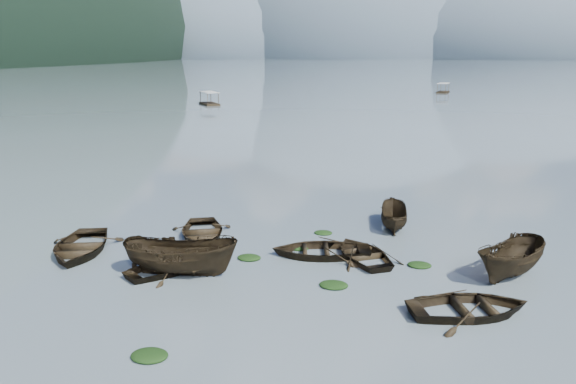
% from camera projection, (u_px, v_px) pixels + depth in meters
% --- Properties ---
extents(ground_plane, '(2400.00, 2400.00, 0.00)m').
position_uv_depth(ground_plane, '(219.00, 333.00, 19.09)').
color(ground_plane, slate).
extents(haze_mtn_a, '(520.00, 520.00, 280.00)m').
position_uv_depth(haze_mtn_a, '(239.00, 57.00, 924.38)').
color(haze_mtn_a, '#475666').
rests_on(haze_mtn_a, ground).
extents(haze_mtn_b, '(520.00, 520.00, 340.00)m').
position_uv_depth(haze_mtn_b, '(360.00, 57.00, 886.49)').
color(haze_mtn_b, '#475666').
rests_on(haze_mtn_b, ground).
extents(haze_mtn_c, '(520.00, 520.00, 260.00)m').
position_uv_depth(haze_mtn_c, '(493.00, 58.00, 848.59)').
color(haze_mtn_c, '#475666').
rests_on(haze_mtn_c, ground).
extents(rowboat_0, '(4.79, 5.77, 1.03)m').
position_uv_depth(rowboat_0, '(80.00, 253.00, 26.73)').
color(rowboat_0, black).
rests_on(rowboat_0, ground).
extents(rowboat_1, '(4.53, 4.74, 0.80)m').
position_uv_depth(rowboat_1, '(169.00, 271.00, 24.47)').
color(rowboat_1, black).
rests_on(rowboat_1, ground).
extents(rowboat_2, '(5.15, 2.20, 1.95)m').
position_uv_depth(rowboat_2, '(181.00, 275.00, 24.09)').
color(rowboat_2, black).
rests_on(rowboat_2, ground).
extents(rowboat_3, '(4.47, 4.93, 0.84)m').
position_uv_depth(rowboat_3, '(363.00, 258.00, 26.02)').
color(rowboat_3, black).
rests_on(rowboat_3, ground).
extents(rowboat_4, '(5.31, 4.50, 0.94)m').
position_uv_depth(rowboat_4, '(469.00, 314.00, 20.46)').
color(rowboat_4, black).
rests_on(rowboat_4, ground).
extents(rowboat_5, '(4.12, 4.77, 1.79)m').
position_uv_depth(rowboat_5, '(510.00, 276.00, 23.93)').
color(rowboat_5, black).
rests_on(rowboat_5, ground).
extents(rowboat_6, '(4.60, 5.38, 0.94)m').
position_uv_depth(rowboat_6, '(202.00, 237.00, 28.96)').
color(rowboat_6, black).
rests_on(rowboat_6, ground).
extents(rowboat_7, '(5.17, 4.14, 0.95)m').
position_uv_depth(rowboat_7, '(321.00, 255.00, 26.36)').
color(rowboat_7, black).
rests_on(rowboat_7, ground).
extents(rowboat_8, '(1.59, 3.84, 1.46)m').
position_uv_depth(rowboat_8, '(393.00, 228.00, 30.52)').
color(rowboat_8, black).
rests_on(rowboat_8, ground).
extents(weed_clump_1, '(1.10, 0.88, 0.24)m').
position_uv_depth(weed_clump_1, '(249.00, 259.00, 25.91)').
color(weed_clump_1, black).
rests_on(weed_clump_1, ground).
extents(weed_clump_2, '(1.20, 0.96, 0.26)m').
position_uv_depth(weed_clump_2, '(150.00, 358.00, 17.56)').
color(weed_clump_2, black).
rests_on(weed_clump_2, ground).
extents(weed_clump_3, '(0.93, 0.79, 0.21)m').
position_uv_depth(weed_clump_3, '(299.00, 249.00, 27.23)').
color(weed_clump_3, black).
rests_on(weed_clump_3, ground).
extents(weed_clump_4, '(1.19, 0.94, 0.25)m').
position_uv_depth(weed_clump_4, '(334.00, 286.00, 22.88)').
color(weed_clump_4, black).
rests_on(weed_clump_4, ground).
extents(weed_clump_6, '(0.96, 0.80, 0.20)m').
position_uv_depth(weed_clump_6, '(323.00, 234.00, 29.51)').
color(weed_clump_6, black).
rests_on(weed_clump_6, ground).
extents(weed_clump_7, '(1.07, 0.85, 0.23)m').
position_uv_depth(weed_clump_7, '(419.00, 266.00, 25.03)').
color(weed_clump_7, black).
rests_on(weed_clump_7, ground).
extents(pontoon_left, '(5.22, 6.09, 2.20)m').
position_uv_depth(pontoon_left, '(209.00, 105.00, 100.54)').
color(pontoon_left, black).
rests_on(pontoon_left, ground).
extents(pontoon_centre, '(3.44, 5.88, 2.11)m').
position_uv_depth(pontoon_centre, '(443.00, 93.00, 129.52)').
color(pontoon_centre, black).
rests_on(pontoon_centre, ground).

